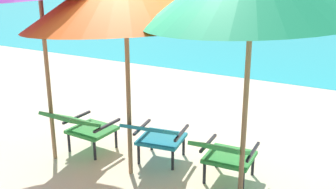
% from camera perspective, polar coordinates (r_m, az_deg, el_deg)
% --- Properties ---
extents(ground_plane, '(40.00, 40.00, 0.00)m').
position_cam_1_polar(ground_plane, '(8.87, 10.94, 2.06)').
color(ground_plane, beige).
extents(ocean_band, '(40.00, 18.00, 0.01)m').
position_cam_1_polar(ocean_band, '(17.52, 19.71, 9.39)').
color(ocean_band, '#28B2B7').
rests_on(ocean_band, ground_plane).
extents(lounge_chair_left, '(0.61, 0.92, 0.68)m').
position_cam_1_polar(lounge_chair_left, '(5.45, -11.46, -4.09)').
color(lounge_chair_left, '#338E3D').
rests_on(lounge_chair_left, ground_plane).
extents(lounge_chair_center, '(0.64, 0.94, 0.68)m').
position_cam_1_polar(lounge_chair_center, '(5.07, -1.58, -5.46)').
color(lounge_chair_center, teal).
rests_on(lounge_chair_center, ground_plane).
extents(lounge_chair_right, '(0.57, 0.89, 0.68)m').
position_cam_1_polar(lounge_chair_right, '(4.67, 7.70, -7.83)').
color(lounge_chair_right, '#338E3D').
rests_on(lounge_chair_right, ground_plane).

